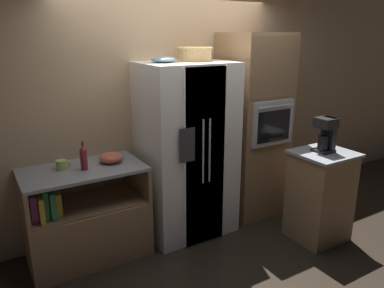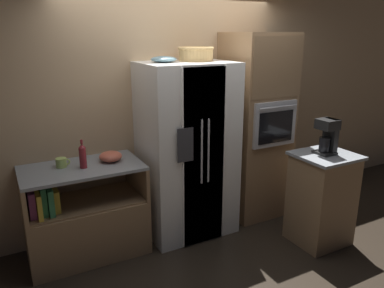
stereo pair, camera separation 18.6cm
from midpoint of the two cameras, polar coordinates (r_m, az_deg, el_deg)
ground_plane at (r=4.36m, az=-1.40°, el=-12.90°), size 20.00×20.00×0.00m
wall_back at (r=4.26m, az=-4.53°, el=6.43°), size 12.00×0.06×2.80m
counter_left at (r=3.92m, az=-17.26°, el=-11.61°), size 1.13×0.65×0.92m
refrigerator at (r=4.02m, az=-2.08°, el=-0.99°), size 0.94×0.76×1.87m
wall_oven at (r=4.51m, az=8.05°, el=2.74°), size 0.69×0.72×2.16m
island_counter at (r=4.19m, az=17.71°, el=-7.52°), size 0.59×0.54×0.98m
wicker_basket at (r=3.99m, az=-0.96°, el=13.66°), size 0.38×0.38×0.14m
fruit_bowl at (r=3.79m, az=-5.80°, el=12.71°), size 0.26×0.26×0.06m
bottle_tall at (r=3.62m, az=-17.61°, el=-1.98°), size 0.07×0.07×0.28m
mug at (r=3.72m, az=-20.60°, el=-3.00°), size 0.13×0.10×0.09m
mixing_bowl at (r=3.77m, az=-13.62°, el=-2.04°), size 0.22×0.22×0.10m
coffee_maker at (r=4.00m, az=18.52°, el=1.56°), size 0.18×0.18×0.36m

